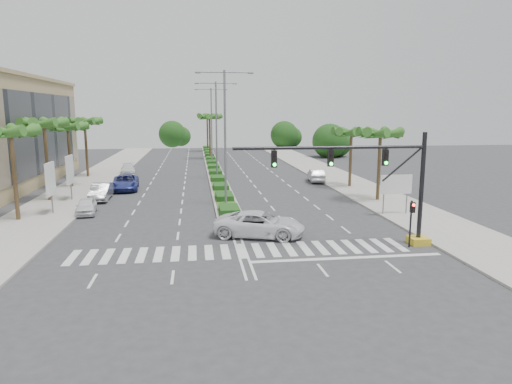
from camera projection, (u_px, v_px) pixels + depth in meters
ground at (242, 251)px, 28.03m from camera, size 160.00×160.00×0.00m
footpath_right at (362, 189)px, 49.52m from camera, size 6.00×120.00×0.15m
footpath_left at (70, 196)px, 45.54m from camera, size 6.00×120.00×0.15m
median at (212, 165)px, 71.92m from camera, size 2.20×75.00×0.20m
median_grass at (212, 164)px, 71.90m from camera, size 1.80×75.00×0.04m
signal_gantry at (388, 192)px, 28.63m from camera, size 12.60×1.20×7.20m
pedestrian_signal at (412, 216)px, 28.40m from camera, size 0.28×0.36×3.00m
direction_sign at (396, 186)px, 37.16m from camera, size 2.70×0.11×3.40m
billboard_near at (50, 179)px, 37.32m from camera, size 0.18×2.10×4.35m
billboard_far at (70, 170)px, 43.17m from camera, size 0.18×2.10×4.35m
palm_left_near at (11, 135)px, 34.45m from camera, size 4.57×4.68×7.55m
palm_left_mid at (44, 126)px, 42.19m from camera, size 4.57×4.68×7.95m
palm_left_far at (68, 129)px, 50.09m from camera, size 4.57×4.68×7.35m
palm_left_end at (85, 124)px, 57.83m from camera, size 4.57×4.68×7.75m
palm_right_near at (380, 136)px, 42.50m from camera, size 4.57×4.68×7.05m
palm_right_far at (351, 135)px, 50.35m from camera, size 4.57×4.68×6.75m
palm_median_a at (210, 118)px, 80.43m from camera, size 4.57×4.68×8.05m
palm_median_b at (207, 117)px, 95.07m from camera, size 4.57×4.68×8.05m
streetlight_near at (225, 130)px, 40.49m from camera, size 5.10×0.25×12.00m
streetlight_mid at (216, 125)px, 56.10m from camera, size 5.10×0.25×12.00m
streetlight_far at (212, 122)px, 71.72m from camera, size 5.10×0.25×12.00m
car_parked_a at (86, 206)px, 37.98m from camera, size 2.05×4.05×1.32m
car_parked_b at (101, 192)px, 44.02m from camera, size 1.80×4.89×1.60m
car_parked_c at (125, 183)px, 49.50m from camera, size 3.18×6.10×1.64m
car_parked_d at (128, 169)px, 61.98m from camera, size 2.47×4.82×1.34m
car_crossing at (260, 224)px, 31.17m from camera, size 6.74×4.51×1.72m
car_right at (316, 176)px, 55.21m from camera, size 2.19×4.83×1.54m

